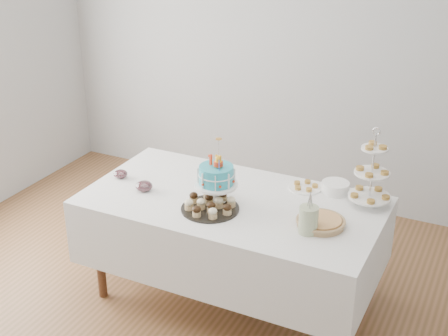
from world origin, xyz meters
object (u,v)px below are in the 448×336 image
at_px(birthday_cake, 216,186).
at_px(pastry_plate, 305,187).
at_px(pie, 321,222).
at_px(tiered_stand, 372,173).
at_px(utensil_pitcher, 309,219).
at_px(table, 232,230).
at_px(plate_stack, 335,187).
at_px(cupcake_tray, 210,204).
at_px(jam_bowl_b, 121,174).
at_px(jam_bowl_a, 144,186).

height_order(birthday_cake, pastry_plate, birthday_cake).
height_order(pie, tiered_stand, tiered_stand).
bearing_deg(pie, utensil_pitcher, -111.35).
distance_m(table, plate_stack, 0.74).
relative_size(birthday_cake, pie, 1.43).
bearing_deg(cupcake_tray, pastry_plate, 51.39).
height_order(jam_bowl_b, utensil_pitcher, utensil_pitcher).
bearing_deg(jam_bowl_a, cupcake_tray, -5.02).
bearing_deg(tiered_stand, birthday_cake, -156.06).
relative_size(pastry_plate, jam_bowl_a, 1.97).
relative_size(tiered_stand, plate_stack, 2.88).
bearing_deg(pastry_plate, jam_bowl_b, -161.62).
relative_size(cupcake_tray, pie, 1.23).
xyz_separation_m(table, pastry_plate, (0.37, 0.36, 0.24)).
relative_size(cupcake_tray, plate_stack, 2.01).
distance_m(birthday_cake, plate_stack, 0.80).
bearing_deg(plate_stack, cupcake_tray, -137.30).
xyz_separation_m(plate_stack, jam_bowl_a, (-1.15, -0.54, -0.00)).
distance_m(cupcake_tray, jam_bowl_a, 0.52).
relative_size(cupcake_tray, jam_bowl_b, 3.84).
relative_size(pastry_plate, jam_bowl_b, 2.31).
xyz_separation_m(table, utensil_pitcher, (0.58, -0.18, 0.32)).
xyz_separation_m(table, jam_bowl_b, (-0.84, -0.04, 0.25)).
bearing_deg(tiered_stand, pie, -115.66).
distance_m(plate_stack, utensil_pitcher, 0.58).
relative_size(pie, plate_stack, 1.63).
xyz_separation_m(pastry_plate, jam_bowl_a, (-0.95, -0.50, 0.02)).
bearing_deg(birthday_cake, utensil_pitcher, 11.73).
relative_size(birthday_cake, utensil_pitcher, 1.67).
bearing_deg(cupcake_tray, jam_bowl_b, 169.53).
bearing_deg(pie, plate_stack, 96.56).
xyz_separation_m(table, tiered_stand, (0.81, 0.32, 0.45)).
relative_size(plate_stack, jam_bowl_b, 1.91).
relative_size(birthday_cake, plate_stack, 2.34).
bearing_deg(cupcake_tray, plate_stack, 42.70).
distance_m(plate_stack, pastry_plate, 0.20).
xyz_separation_m(cupcake_tray, jam_bowl_b, (-0.77, 0.14, -0.01)).
distance_m(jam_bowl_a, jam_bowl_b, 0.27).
bearing_deg(pastry_plate, tiered_stand, -5.10).
bearing_deg(cupcake_tray, jam_bowl_a, 174.98).
height_order(jam_bowl_a, utensil_pitcher, utensil_pitcher).
relative_size(table, plate_stack, 10.50).
xyz_separation_m(birthday_cake, jam_bowl_a, (-0.51, -0.07, -0.08)).
relative_size(plate_stack, utensil_pitcher, 0.71).
xyz_separation_m(plate_stack, pastry_plate, (-0.20, -0.04, -0.02)).
bearing_deg(pastry_plate, birthday_cake, -135.95).
relative_size(birthday_cake, tiered_stand, 0.81).
bearing_deg(jam_bowl_a, utensil_pitcher, -2.14).
bearing_deg(table, jam_bowl_a, -166.85).
height_order(pie, jam_bowl_a, jam_bowl_a).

